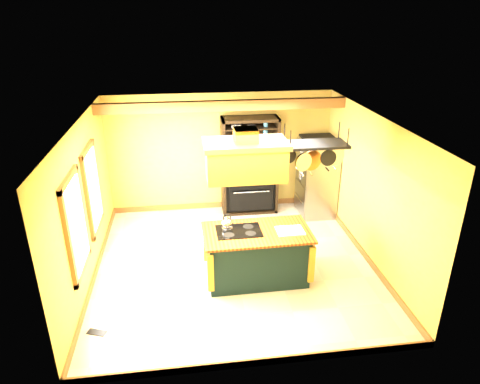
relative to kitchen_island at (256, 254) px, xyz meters
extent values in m
plane|color=beige|center=(-0.33, 0.48, -0.47)|extent=(5.00, 5.00, 0.00)
plane|color=white|center=(-0.33, 0.48, 2.23)|extent=(5.00, 5.00, 0.00)
cube|color=gold|center=(-0.33, 2.98, 0.88)|extent=(5.00, 0.02, 2.70)
cube|color=gold|center=(-0.33, -2.02, 0.88)|extent=(5.00, 0.02, 2.70)
cube|color=gold|center=(-2.83, 0.48, 0.88)|extent=(0.02, 5.00, 2.70)
cube|color=gold|center=(2.17, 0.48, 0.88)|extent=(0.02, 5.00, 2.70)
cube|color=brown|center=(-0.33, 2.18, 2.12)|extent=(5.00, 0.15, 0.20)
cube|color=brown|center=(-2.80, -0.32, 0.93)|extent=(0.06, 1.06, 1.56)
cube|color=white|center=(-2.77, -0.32, 0.93)|extent=(0.02, 0.85, 1.34)
cube|color=brown|center=(-2.80, 1.08, 0.93)|extent=(0.06, 1.06, 1.56)
cube|color=white|center=(-2.77, 1.08, 0.93)|extent=(0.02, 0.85, 1.34)
cube|color=black|center=(0.00, 0.00, -0.03)|extent=(1.68, 0.93, 0.88)
cube|color=brown|center=(0.00, 0.00, 0.43)|extent=(1.82, 1.03, 0.04)
cube|color=black|center=(-0.30, 0.05, 0.46)|extent=(0.76, 0.53, 0.01)
ellipsoid|color=silver|center=(-0.48, 0.16, 0.56)|extent=(0.20, 0.20, 0.16)
cube|color=white|center=(0.56, -0.07, 0.46)|extent=(0.46, 0.36, 0.02)
cube|color=#B5822D|center=(-0.20, 0.00, 1.69)|extent=(1.23, 0.66, 0.52)
cube|color=brown|center=(-0.20, 0.00, 1.99)|extent=(1.30, 0.74, 0.08)
cube|color=#B5822D|center=(-0.20, 0.00, 2.09)|extent=(0.35, 0.35, 0.28)
cube|color=black|center=(0.90, 0.00, 1.94)|extent=(1.00, 0.50, 0.04)
cylinder|color=black|center=(0.45, -0.20, 2.08)|extent=(0.02, 0.02, 0.29)
cylinder|color=black|center=(1.35, 0.20, 2.08)|extent=(0.02, 0.02, 0.29)
cylinder|color=black|center=(0.50, 0.10, 1.74)|extent=(0.26, 0.04, 0.26)
cylinder|color=silver|center=(0.70, -0.10, 1.69)|extent=(0.30, 0.03, 0.30)
cylinder|color=#CC7033|center=(0.90, 0.10, 1.64)|extent=(0.34, 0.04, 0.34)
cylinder|color=black|center=(1.10, -0.10, 1.74)|extent=(0.26, 0.03, 0.26)
cylinder|color=silver|center=(1.30, 0.10, 1.69)|extent=(0.30, 0.04, 0.30)
cube|color=#909498|center=(1.79, 2.38, 0.40)|extent=(0.72, 0.88, 1.73)
cube|color=#909498|center=(1.42, 2.16, 0.78)|extent=(0.03, 0.42, 0.93)
cube|color=#909498|center=(1.42, 2.61, 0.78)|extent=(0.03, 0.42, 0.93)
cube|color=#909498|center=(1.42, 2.38, -0.07)|extent=(0.03, 0.85, 0.73)
cube|color=black|center=(1.79, 2.38, -0.44)|extent=(0.68, 0.84, 0.06)
cube|color=black|center=(0.30, 2.93, 0.63)|extent=(1.25, 0.06, 2.21)
cube|color=black|center=(-0.29, 2.70, 0.63)|extent=(0.06, 0.53, 2.21)
cube|color=black|center=(0.89, 2.70, 0.63)|extent=(0.06, 0.53, 2.21)
cube|color=black|center=(0.30, 2.70, 0.78)|extent=(1.25, 0.53, 0.05)
cube|color=black|center=(0.30, 2.73, 0.18)|extent=(1.13, 0.43, 1.19)
cube|color=black|center=(0.30, 2.42, 0.44)|extent=(0.97, 0.04, 0.53)
cube|color=black|center=(0.30, 2.42, -0.09)|extent=(0.97, 0.04, 0.48)
cube|color=black|center=(0.30, 2.70, 1.02)|extent=(1.13, 0.47, 0.02)
cube|color=black|center=(0.30, 2.70, 1.28)|extent=(1.13, 0.47, 0.02)
cube|color=black|center=(0.30, 2.70, 1.53)|extent=(1.13, 0.47, 0.02)
cylinder|color=white|center=(-0.01, 2.65, 1.07)|extent=(0.22, 0.22, 0.07)
cylinder|color=#438BBD|center=(0.64, 2.65, 1.38)|extent=(0.10, 0.10, 0.17)
cube|color=black|center=(-2.55, -1.07, -0.46)|extent=(0.30, 0.21, 0.01)
camera|label=1|loc=(-1.13, -6.23, 3.91)|focal=32.00mm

